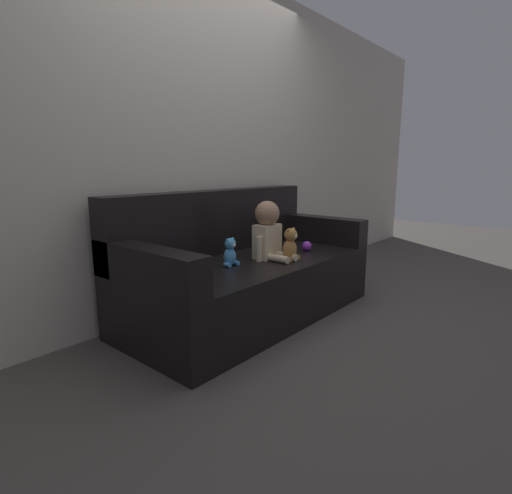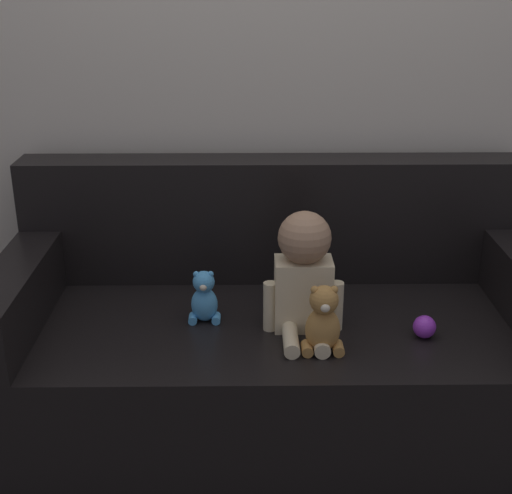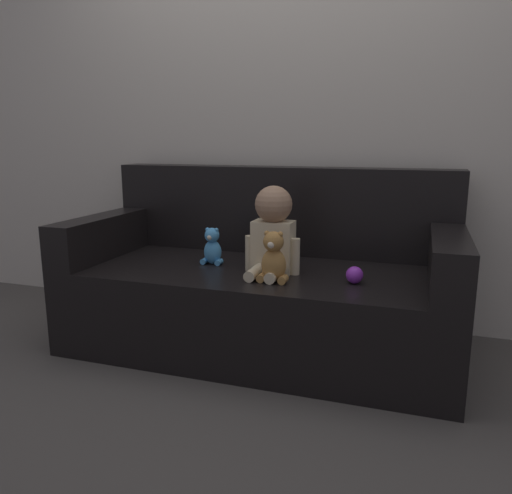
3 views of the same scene
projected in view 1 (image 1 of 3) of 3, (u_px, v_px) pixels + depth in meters
ground_plane at (251, 315)px, 2.99m from camera, size 12.00×12.00×0.00m
wall_back at (199, 139)px, 3.07m from camera, size 8.00×0.05×2.60m
couch at (245, 273)px, 2.97m from camera, size 1.93×0.90×0.92m
person_baby at (268, 231)px, 2.88m from camera, size 0.27×0.31×0.42m
teddy_bear_brown at (290, 245)px, 2.83m from camera, size 0.14×0.11×0.23m
plush_toy_side at (230, 253)px, 2.68m from camera, size 0.11×0.09×0.19m
toy_ball at (307, 246)px, 3.17m from camera, size 0.08×0.08×0.08m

